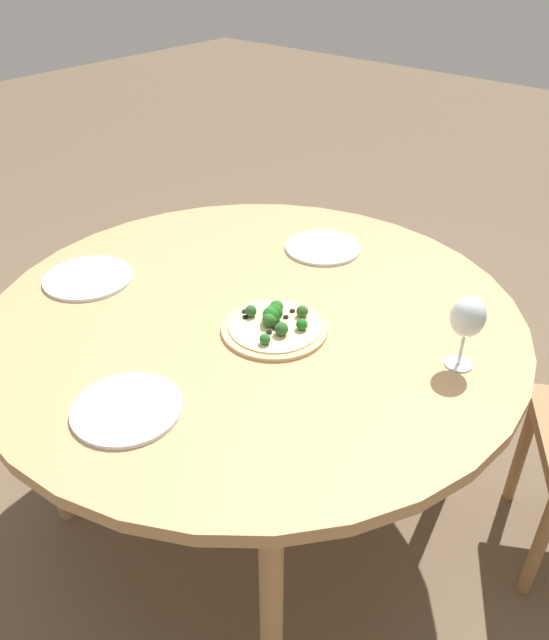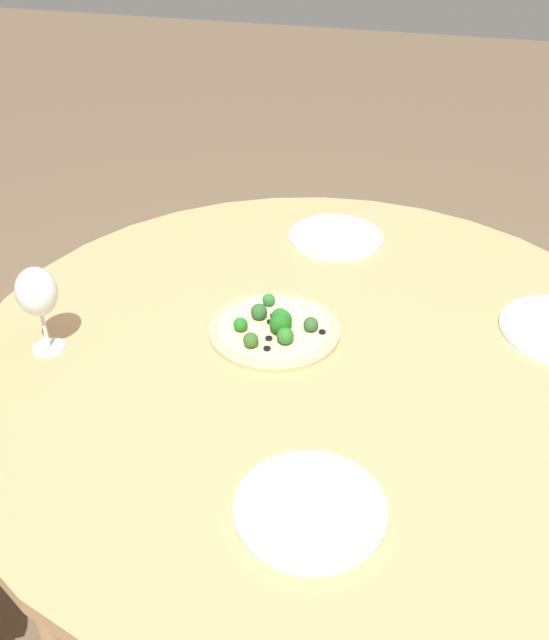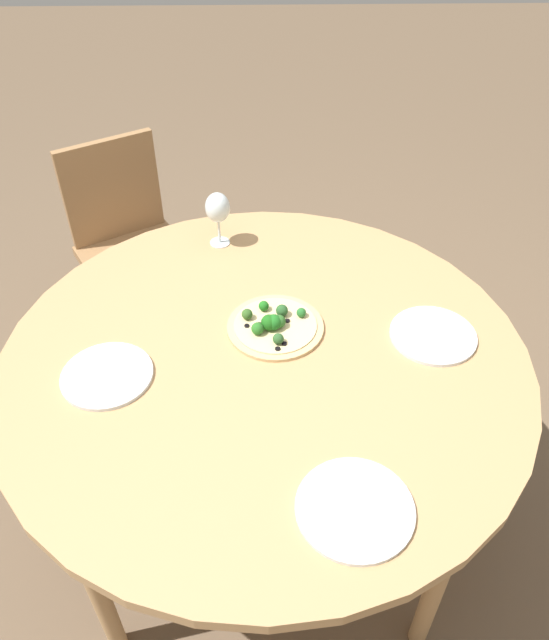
# 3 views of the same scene
# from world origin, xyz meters

# --- Properties ---
(ground_plane) EXTENTS (12.00, 12.00, 0.00)m
(ground_plane) POSITION_xyz_m (0.00, 0.00, 0.00)
(ground_plane) COLOR brown
(dining_table) EXTENTS (1.39, 1.39, 0.74)m
(dining_table) POSITION_xyz_m (0.00, 0.00, 0.69)
(dining_table) COLOR tan
(dining_table) RESTS_ON ground_plane
(pizza) EXTENTS (0.27, 0.27, 0.06)m
(pizza) POSITION_xyz_m (-0.10, 0.03, 0.76)
(pizza) COLOR tan
(pizza) RESTS_ON dining_table
(wine_glass) EXTENTS (0.08, 0.08, 0.18)m
(wine_glass) POSITION_xyz_m (-0.51, -0.14, 0.87)
(wine_glass) COLOR silver
(wine_glass) RESTS_ON dining_table
(plate_near) EXTENTS (0.23, 0.23, 0.01)m
(plate_near) POSITION_xyz_m (0.07, -0.40, 0.75)
(plate_near) COLOR silver
(plate_near) RESTS_ON dining_table
(plate_far) EXTENTS (0.23, 0.23, 0.01)m
(plate_far) POSITION_xyz_m (-0.05, 0.46, 0.75)
(plate_far) COLOR silver
(plate_far) RESTS_ON dining_table
(plate_side) EXTENTS (0.25, 0.25, 0.01)m
(plate_side) POSITION_xyz_m (0.46, 0.18, 0.75)
(plate_side) COLOR silver
(plate_side) RESTS_ON dining_table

